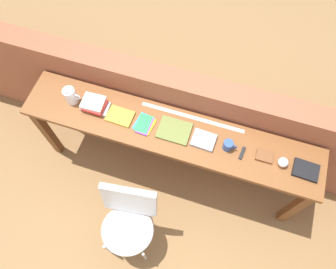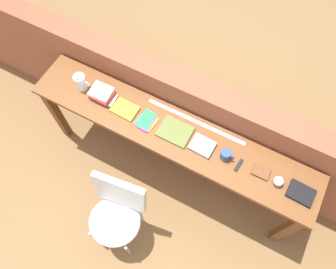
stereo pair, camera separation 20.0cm
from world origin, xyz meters
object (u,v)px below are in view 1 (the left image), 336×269
pitcher_white (71,96)px  book_repair_rightmost (306,170)px  magazine_cycling (120,116)px  pamphlet_pile_colourful (145,124)px  book_stack_leftmost (94,105)px  book_open_centre (174,130)px  multitool_folded (242,153)px  chair_white_moulded (128,220)px  mug (228,145)px  leather_journal_brown (264,156)px  sports_ball_small (283,162)px

pitcher_white → book_repair_rightmost: bearing=-0.9°
magazine_cycling → pamphlet_pile_colourful: (0.22, -0.01, -0.00)m
book_stack_leftmost → book_open_centre: bearing=-0.6°
pamphlet_pile_colourful → book_repair_rightmost: bearing=-0.0°
pamphlet_pile_colourful → multitool_folded: multitool_folded is taller
magazine_cycling → book_open_centre: bearing=3.3°
chair_white_moulded → book_stack_leftmost: book_stack_leftmost is taller
pamphlet_pile_colourful → mug: size_ratio=1.80×
leather_journal_brown → sports_ball_small: sports_ball_small is taller
pitcher_white → multitool_folded: pitcher_white is taller
pitcher_white → leather_journal_brown: (1.64, -0.01, -0.07)m
sports_ball_small → pitcher_white: bearing=179.0°
pamphlet_pile_colourful → sports_ball_small: size_ratio=2.51×
mug → multitool_folded: 0.13m
mug → book_repair_rightmost: bearing=-0.6°
chair_white_moulded → mug: size_ratio=8.10×
chair_white_moulded → pitcher_white: pitcher_white is taller
book_stack_leftmost → pamphlet_pile_colourful: bearing=-3.4°
mug → multitool_folded: (0.12, -0.01, -0.04)m
pamphlet_pile_colourful → leather_journal_brown: (0.98, 0.02, 0.00)m
chair_white_moulded → book_open_centre: bearing=77.3°
book_stack_leftmost → sports_ball_small: book_stack_leftmost is taller
multitool_folded → leather_journal_brown: size_ratio=0.85×
mug → leather_journal_brown: size_ratio=0.85×
magazine_cycling → book_open_centre: size_ratio=0.82×
magazine_cycling → leather_journal_brown: bearing=2.5°
chair_white_moulded → pamphlet_pile_colourful: (-0.09, 0.71, 0.36)m
book_stack_leftmost → multitool_folded: 1.26m
magazine_cycling → pamphlet_pile_colourful: size_ratio=1.07×
multitool_folded → leather_journal_brown: leather_journal_brown is taller
leather_journal_brown → book_stack_leftmost: bearing=179.2°
pamphlet_pile_colourful → book_open_centre: (0.25, 0.02, 0.00)m
book_stack_leftmost → leather_journal_brown: (1.43, -0.01, -0.03)m
pitcher_white → magazine_cycling: pitcher_white is taller
pamphlet_pile_colourful → pitcher_white: bearing=177.4°
pitcher_white → book_repair_rightmost: (1.96, -0.03, -0.06)m
leather_journal_brown → mug: bearing=-177.7°
book_open_centre → mug: (0.44, -0.01, 0.04)m
magazine_cycling → book_repair_rightmost: 1.52m
chair_white_moulded → mug: bearing=49.6°
magazine_cycling → book_open_centre: (0.46, 0.01, 0.00)m
magazine_cycling → book_repair_rightmost: book_repair_rightmost is taller
pitcher_white → book_repair_rightmost: size_ratio=0.96×
chair_white_moulded → magazine_cycling: bearing=112.9°
book_open_centre → sports_ball_small: sports_ball_small is taller
book_stack_leftmost → mug: bearing=-1.0°
sports_ball_small → book_open_centre: bearing=178.7°
chair_white_moulded → pitcher_white: bearing=135.1°
pamphlet_pile_colourful → multitool_folded: (0.81, -0.01, 0.00)m
multitool_folded → sports_ball_small: bearing=1.2°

